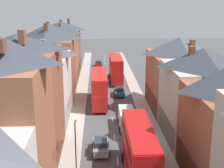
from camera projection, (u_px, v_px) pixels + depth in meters
pavement_left at (80, 102)px, 52.52m from camera, size 2.20×104.00×0.14m
pavement_right at (140, 101)px, 52.98m from camera, size 2.20×104.00×0.14m
centre_line_dashes at (111, 106)px, 50.84m from camera, size 0.14×97.80×0.01m
terrace_row_left at (34, 86)px, 39.70m from camera, size 8.00×78.06×14.53m
double_decker_bus_lead at (116, 68)px, 65.90m from camera, size 2.74×10.80×5.30m
double_decker_bus_mid_street at (99, 88)px, 51.22m from camera, size 2.74×10.80×5.30m
double_decker_bus_far_approaching at (139, 152)px, 29.38m from camera, size 2.74×10.80×5.30m
car_near_blue at (99, 63)px, 81.28m from camera, size 1.90×4.25×1.65m
car_parked_left_a at (119, 91)px, 56.25m from camera, size 1.90×3.89×1.63m
car_parked_right_a at (101, 146)px, 35.09m from camera, size 1.90×4.06×1.67m
delivery_van at (127, 118)px, 42.08m from camera, size 2.20×5.20×2.41m
street_lamp at (76, 144)px, 30.18m from camera, size 0.20×1.12×5.50m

